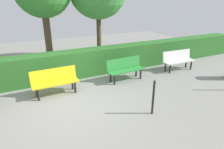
% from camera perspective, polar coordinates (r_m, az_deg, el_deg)
% --- Properties ---
extents(ground_plane, '(20.91, 20.91, 0.00)m').
position_cam_1_polar(ground_plane, '(6.27, -11.93, -8.30)').
color(ground_plane, gray).
extents(bench_white, '(1.50, 0.51, 0.86)m').
position_cam_1_polar(bench_white, '(9.27, 18.44, 4.15)').
color(bench_white, white).
rests_on(bench_white, ground_plane).
extents(bench_green, '(1.52, 0.53, 0.86)m').
position_cam_1_polar(bench_green, '(7.72, 3.77, 1.85)').
color(bench_green, '#2D8C38').
rests_on(bench_green, ground_plane).
extents(bench_yellow, '(1.52, 0.50, 0.86)m').
position_cam_1_polar(bench_yellow, '(6.82, -16.10, -1.66)').
color(bench_yellow, yellow).
rests_on(bench_yellow, ground_plane).
extents(hedge_row, '(16.91, 0.73, 1.07)m').
position_cam_1_polar(hedge_row, '(8.24, -7.91, 3.39)').
color(hedge_row, '#2D6B28').
rests_on(hedge_row, ground_plane).
extents(railing_post_mid, '(0.06, 0.06, 1.00)m').
position_cam_1_polar(railing_post_mid, '(5.55, 11.77, -6.51)').
color(railing_post_mid, black).
rests_on(railing_post_mid, ground_plane).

